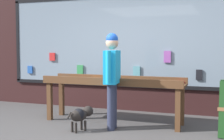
% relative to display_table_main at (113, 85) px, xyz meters
% --- Properties ---
extents(ground_plane, '(40.00, 40.00, 0.00)m').
position_rel_display_table_main_xyz_m(ground_plane, '(0.00, -1.10, -0.73)').
color(ground_plane, '#474444').
extents(shopfront_facade, '(8.69, 0.29, 3.24)m').
position_rel_display_table_main_xyz_m(shopfront_facade, '(0.06, 1.29, 0.88)').
color(shopfront_facade, '#331919').
rests_on(shopfront_facade, ground_plane).
extents(display_table_main, '(2.77, 0.66, 0.90)m').
position_rel_display_table_main_xyz_m(display_table_main, '(0.00, 0.00, 0.00)').
color(display_table_main, brown).
rests_on(display_table_main, ground_plane).
extents(person_browsing, '(0.28, 0.67, 1.72)m').
position_rel_display_table_main_xyz_m(person_browsing, '(0.15, -0.48, 0.28)').
color(person_browsing, '#2D334C').
rests_on(person_browsing, ground_plane).
extents(small_dog, '(0.36, 0.51, 0.42)m').
position_rel_display_table_main_xyz_m(small_dog, '(-0.33, -0.79, -0.44)').
color(small_dog, black).
rests_on(small_dog, ground_plane).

